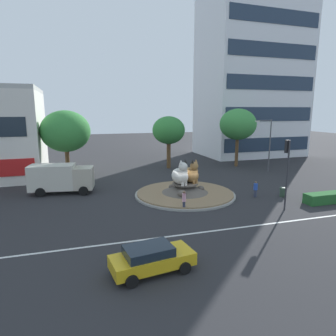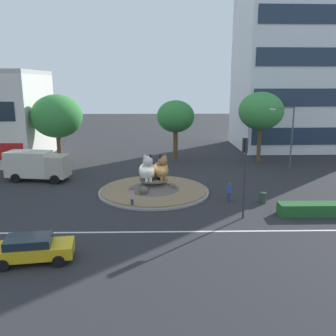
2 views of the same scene
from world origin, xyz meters
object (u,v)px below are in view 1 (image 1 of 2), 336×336
object	(u,v)px
office_tower	(252,56)
cat_statue_white	(181,175)
second_tree_near_tower	(238,124)
third_tree_left	(66,131)
streetlight_arm	(268,141)
delivery_box_truck	(61,178)
cat_statue_tabby	(191,174)
litter_bin	(283,192)
broadleaf_tree_behind_island	(169,131)
traffic_light_mast	(287,162)
pedestrian_pink_shirt	(184,200)
pedestrian_blue_shirt	(255,189)
sedan_on_far_lane	(152,258)

from	to	relation	value
office_tower	cat_statue_white	bearing A→B (deg)	-134.35
second_tree_near_tower	third_tree_left	size ratio (longest dim) A/B	1.03
streetlight_arm	delivery_box_truck	world-z (taller)	streetlight_arm
third_tree_left	cat_statue_tabby	bearing A→B (deg)	-42.20
delivery_box_truck	litter_bin	distance (m)	21.77
broadleaf_tree_behind_island	delivery_box_truck	xyz separation A→B (m)	(-14.07, -9.45, -3.79)
office_tower	third_tree_left	size ratio (longest dim) A/B	4.30
traffic_light_mast	third_tree_left	xyz separation A→B (m)	(-17.68, 17.12, 1.72)
office_tower	delivery_box_truck	distance (m)	40.48
pedestrian_pink_shirt	streetlight_arm	bearing A→B (deg)	54.11
office_tower	second_tree_near_tower	world-z (taller)	office_tower
traffic_light_mast	office_tower	size ratio (longest dim) A/B	0.16
cat_statue_tabby	third_tree_left	bearing A→B (deg)	-152.56
cat_statue_white	pedestrian_blue_shirt	size ratio (longest dim) A/B	1.64
cat_statue_tabby	delivery_box_truck	distance (m)	12.93
cat_statue_white	pedestrian_blue_shirt	xyz separation A→B (m)	(6.80, -2.26, -1.30)
pedestrian_pink_shirt	sedan_on_far_lane	world-z (taller)	pedestrian_pink_shirt
cat_statue_tabby	streetlight_arm	world-z (taller)	streetlight_arm
streetlight_arm	delivery_box_truck	distance (m)	26.29
traffic_light_mast	broadleaf_tree_behind_island	bearing A→B (deg)	0.09
second_tree_near_tower	pedestrian_pink_shirt	distance (m)	22.23
third_tree_left	delivery_box_truck	world-z (taller)	third_tree_left
third_tree_left	pedestrian_blue_shirt	world-z (taller)	third_tree_left
second_tree_near_tower	cat_statue_white	bearing A→B (deg)	-136.46
cat_statue_white	delivery_box_truck	distance (m)	11.93
broadleaf_tree_behind_island	second_tree_near_tower	distance (m)	10.20
cat_statue_tabby	pedestrian_pink_shirt	size ratio (longest dim) A/B	1.52
broadleaf_tree_behind_island	third_tree_left	world-z (taller)	third_tree_left
cat_statue_tabby	traffic_light_mast	world-z (taller)	traffic_light_mast
cat_statue_white	second_tree_near_tower	distance (m)	18.51
cat_statue_tabby	traffic_light_mast	size ratio (longest dim) A/B	0.44
pedestrian_pink_shirt	delivery_box_truck	distance (m)	13.07
third_tree_left	office_tower	bearing A→B (deg)	20.07
cat_statue_white	broadleaf_tree_behind_island	size ratio (longest dim) A/B	0.35
traffic_light_mast	sedan_on_far_lane	distance (m)	14.73
pedestrian_pink_shirt	litter_bin	world-z (taller)	pedestrian_pink_shirt
cat_statue_tabby	pedestrian_blue_shirt	bearing A→B (deg)	44.35
pedestrian_blue_shirt	delivery_box_truck	xyz separation A→B (m)	(-17.83, 6.77, 0.79)
cat_statue_white	second_tree_near_tower	size ratio (longest dim) A/B	0.30
office_tower	streetlight_arm	bearing A→B (deg)	-114.09
streetlight_arm	pedestrian_pink_shirt	size ratio (longest dim) A/B	4.20
traffic_light_mast	office_tower	distance (m)	34.90
broadleaf_tree_behind_island	sedan_on_far_lane	xyz separation A→B (m)	(-8.86, -26.29, -4.62)
third_tree_left	litter_bin	distance (m)	24.97
streetlight_arm	sedan_on_far_lane	distance (m)	29.01
cat_statue_white	pedestrian_pink_shirt	distance (m)	4.20
cat_statue_white	traffic_light_mast	bearing A→B (deg)	36.51
second_tree_near_tower	streetlight_arm	xyz separation A→B (m)	(1.85, -4.82, -2.00)
cat_statue_white	streetlight_arm	world-z (taller)	streetlight_arm
cat_statue_tabby	broadleaf_tree_behind_island	world-z (taller)	broadleaf_tree_behind_island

